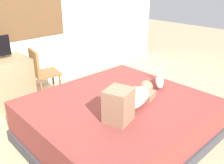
{
  "coord_description": "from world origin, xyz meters",
  "views": [
    {
      "loc": [
        -1.8,
        -1.78,
        1.84
      ],
      "look_at": [
        0.07,
        0.21,
        0.68
      ],
      "focal_mm": 39.11,
      "sensor_mm": 36.0,
      "label": 1
    }
  ],
  "objects_px": {
    "chair_by_desk": "(42,71)",
    "person_lying": "(131,99)",
    "bed": "(117,121)",
    "desk": "(0,84)",
    "cup": "(8,51)",
    "cat": "(160,82)"
  },
  "relations": [
    {
      "from": "person_lying",
      "to": "bed",
      "type": "bearing_deg",
      "value": 85.8
    },
    {
      "from": "cat",
      "to": "cup",
      "type": "xyz_separation_m",
      "value": [
        -1.11,
        2.13,
        0.19
      ]
    },
    {
      "from": "person_lying",
      "to": "desk",
      "type": "bearing_deg",
      "value": 108.33
    },
    {
      "from": "cup",
      "to": "bed",
      "type": "bearing_deg",
      "value": -78.76
    },
    {
      "from": "desk",
      "to": "bed",
      "type": "bearing_deg",
      "value": -69.2
    },
    {
      "from": "person_lying",
      "to": "desk",
      "type": "distance_m",
      "value": 2.18
    },
    {
      "from": "bed",
      "to": "desk",
      "type": "height_order",
      "value": "desk"
    },
    {
      "from": "cat",
      "to": "bed",
      "type": "bearing_deg",
      "value": 173.94
    },
    {
      "from": "bed",
      "to": "person_lying",
      "type": "relative_size",
      "value": 2.15
    },
    {
      "from": "bed",
      "to": "person_lying",
      "type": "distance_m",
      "value": 0.44
    },
    {
      "from": "chair_by_desk",
      "to": "cat",
      "type": "bearing_deg",
      "value": -63.25
    },
    {
      "from": "bed",
      "to": "desk",
      "type": "distance_m",
      "value": 1.97
    },
    {
      "from": "cat",
      "to": "desk",
      "type": "xyz_separation_m",
      "value": [
        -1.4,
        1.91,
        -0.23
      ]
    },
    {
      "from": "person_lying",
      "to": "cup",
      "type": "bearing_deg",
      "value": 99.78
    },
    {
      "from": "chair_by_desk",
      "to": "person_lying",
      "type": "bearing_deg",
      "value": -86.46
    },
    {
      "from": "cat",
      "to": "cup",
      "type": "height_order",
      "value": "cup"
    },
    {
      "from": "bed",
      "to": "chair_by_desk",
      "type": "xyz_separation_m",
      "value": [
        -0.13,
        1.56,
        0.25
      ]
    },
    {
      "from": "cup",
      "to": "chair_by_desk",
      "type": "distance_m",
      "value": 0.63
    },
    {
      "from": "person_lying",
      "to": "cat",
      "type": "bearing_deg",
      "value": 11.52
    },
    {
      "from": "person_lying",
      "to": "desk",
      "type": "xyz_separation_m",
      "value": [
        -0.68,
        2.05,
        -0.28
      ]
    },
    {
      "from": "chair_by_desk",
      "to": "desk",
      "type": "bearing_deg",
      "value": 154.68
    },
    {
      "from": "person_lying",
      "to": "chair_by_desk",
      "type": "xyz_separation_m",
      "value": [
        -0.11,
        1.78,
        -0.14
      ]
    }
  ]
}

